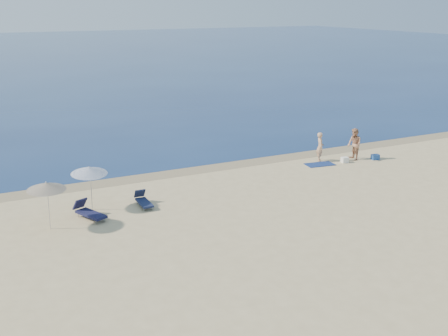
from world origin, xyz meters
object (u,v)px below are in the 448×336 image
object	(u,v)px
person_left	(320,147)
person_right	(354,144)
umbrella_near	(89,171)
blue_cooler	(375,157)

from	to	relation	value
person_left	person_right	world-z (taller)	person_right
person_right	umbrella_near	world-z (taller)	umbrella_near
person_right	umbrella_near	size ratio (longest dim) A/B	0.90
person_right	blue_cooler	xyz separation A→B (m)	(1.19, -0.57, -0.80)
person_right	blue_cooler	bearing A→B (deg)	72.08
person_left	person_right	bearing A→B (deg)	-81.21
person_left	umbrella_near	size ratio (longest dim) A/B	0.82
umbrella_near	blue_cooler	bearing A→B (deg)	2.37
person_left	umbrella_near	xyz separation A→B (m)	(-14.24, -1.96, 0.98)
person_left	blue_cooler	size ratio (longest dim) A/B	3.90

